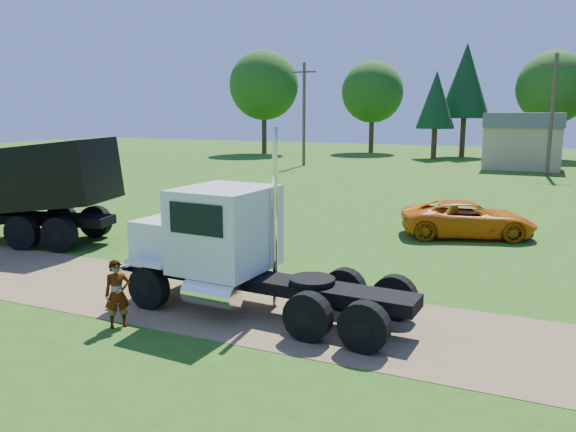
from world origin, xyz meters
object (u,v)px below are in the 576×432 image
at_px(black_dump_truck, 6,184).
at_px(orange_pickup, 468,219).
at_px(white_semi_tractor, 228,247).
at_px(spectator_a, 117,294).

xyz_separation_m(black_dump_truck, orange_pickup, (15.74, 7.80, -1.44)).
bearing_deg(black_dump_truck, white_semi_tractor, -27.45).
relative_size(black_dump_truck, orange_pickup, 1.82).
height_order(orange_pickup, spectator_a, spectator_a).
distance_m(white_semi_tractor, orange_pickup, 11.71).
relative_size(white_semi_tractor, orange_pickup, 1.48).
bearing_deg(black_dump_truck, spectator_a, -40.90).
bearing_deg(white_semi_tractor, orange_pickup, 70.66).
xyz_separation_m(white_semi_tractor, orange_pickup, (4.50, 10.78, -0.82)).
bearing_deg(orange_pickup, white_semi_tractor, 138.61).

